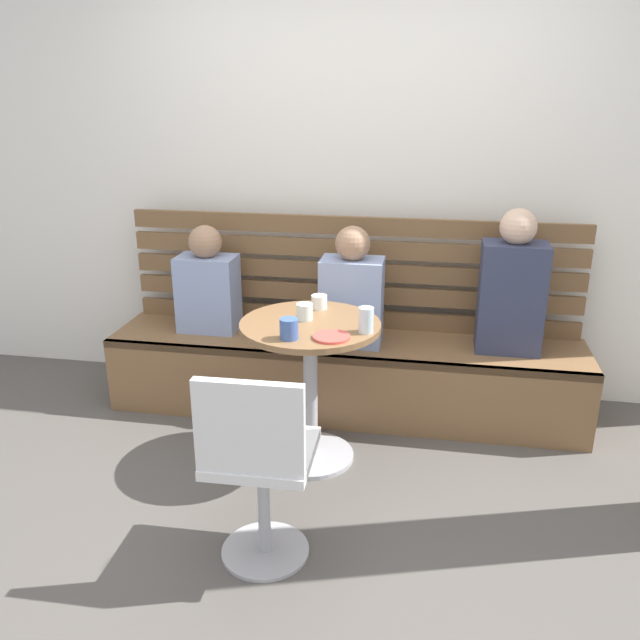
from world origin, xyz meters
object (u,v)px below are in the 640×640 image
object	(u,v)px
person_child_left	(352,293)
cup_glass_short	(304,312)
booth_bench	(344,375)
person_adult	(512,289)
cup_mug_blue	(289,329)
white_chair	(258,463)
person_child_middle	(208,285)
cup_glass_tall	(366,320)
plate_small	(331,337)
cup_ceramic_white	(319,302)
cafe_table	(310,365)

from	to	relation	value
person_child_left	cup_glass_short	distance (m)	0.52
booth_bench	person_adult	bearing A→B (deg)	1.27
person_adult	cup_mug_blue	size ratio (longest dim) A/B	8.19
white_chair	person_child_middle	bearing A→B (deg)	115.83
cup_glass_short	cup_mug_blue	size ratio (longest dim) A/B	0.84
white_chair	cup_mug_blue	xyz separation A→B (m)	(-0.01, 0.59, 0.32)
cup_glass_tall	cup_mug_blue	distance (m)	0.36
person_adult	person_child_left	world-z (taller)	person_adult
cup_glass_short	person_child_middle	bearing A→B (deg)	141.14
white_chair	plate_small	xyz separation A→B (m)	(0.18, 0.63, 0.28)
person_child_left	cup_ceramic_white	bearing A→B (deg)	-112.21
booth_bench	cafe_table	bearing A→B (deg)	-99.20
cup_ceramic_white	person_child_left	bearing A→B (deg)	67.79
cafe_table	cup_mug_blue	xyz separation A→B (m)	(-0.05, -0.22, 0.27)
cafe_table	person_child_middle	distance (m)	0.95
cafe_table	person_child_left	world-z (taller)	person_child_left
person_child_middle	plate_small	size ratio (longest dim) A/B	3.68
person_adult	cup_glass_short	size ratio (longest dim) A/B	9.72
person_child_left	plate_small	xyz separation A→B (m)	(0.00, -0.70, 0.01)
person_child_middle	cup_glass_tall	bearing A→B (deg)	-33.99
booth_bench	cup_glass_short	bearing A→B (deg)	-103.54
white_chair	person_child_middle	distance (m)	1.58
person_child_left	cup_mug_blue	bearing A→B (deg)	-103.81
booth_bench	cup_mug_blue	distance (m)	0.97
cafe_table	white_chair	bearing A→B (deg)	-93.07
cup_glass_tall	booth_bench	bearing A→B (deg)	106.31
person_adult	cup_glass_tall	size ratio (longest dim) A/B	6.48
person_child_middle	plate_small	world-z (taller)	person_child_middle
cup_mug_blue	cup_ceramic_white	bearing A→B (deg)	82.54
person_child_middle	cup_ceramic_white	distance (m)	0.82
cup_glass_tall	plate_small	bearing A→B (deg)	-145.59
cafe_table	white_chair	world-z (taller)	white_chair
cup_ceramic_white	plate_small	distance (m)	0.42
person_child_left	cup_glass_tall	distance (m)	0.63
white_chair	cup_ceramic_white	world-z (taller)	white_chair
cafe_table	cup_glass_tall	distance (m)	0.40
person_child_left	person_adult	bearing A→B (deg)	3.48
cafe_table	person_adult	bearing A→B (deg)	30.29
plate_small	cafe_table	bearing A→B (deg)	125.99
person_child_middle	cup_ceramic_white	bearing A→B (deg)	-27.41
cafe_table	cup_glass_short	world-z (taller)	cup_glass_short
booth_bench	cup_glass_short	size ratio (longest dim) A/B	33.75
person_adult	booth_bench	bearing A→B (deg)	-178.73
cup_glass_short	cup_glass_tall	distance (m)	0.33
cup_glass_short	cafe_table	bearing A→B (deg)	-46.00
person_child_left	cup_ceramic_white	xyz separation A→B (m)	(-0.13, -0.31, 0.04)
cup_glass_short	plate_small	size ratio (longest dim) A/B	0.47
white_chair	person_adult	distance (m)	1.76
person_child_middle	cup_glass_short	xyz separation A→B (m)	(0.69, -0.55, 0.07)
plate_small	booth_bench	bearing A→B (deg)	93.30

